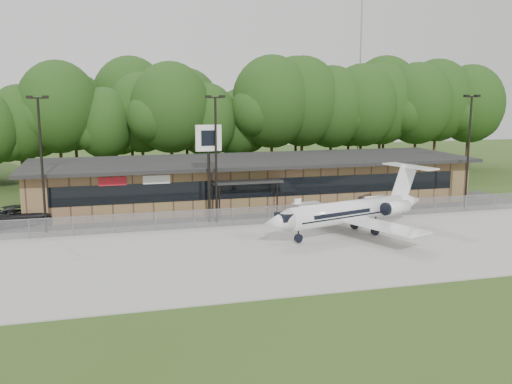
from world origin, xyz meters
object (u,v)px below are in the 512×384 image
object	(u,v)px
business_jet	(352,212)
suv	(22,215)
terminal	(253,181)
pole_sign	(209,148)

from	to	relation	value
business_jet	suv	world-z (taller)	business_jet
business_jet	suv	xyz separation A→B (m)	(-23.96, 9.63, -0.94)
terminal	suv	bearing A→B (deg)	-168.26
terminal	pole_sign	xyz separation A→B (m)	(-5.53, -7.14, 3.89)
terminal	business_jet	xyz separation A→B (m)	(3.90, -13.80, -0.41)
business_jet	terminal	bearing A→B (deg)	89.11
business_jet	suv	distance (m)	25.84
suv	pole_sign	distance (m)	15.73
terminal	business_jet	size ratio (longest dim) A/B	2.82
terminal	business_jet	bearing A→B (deg)	-74.21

